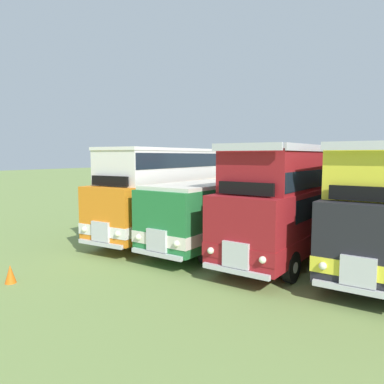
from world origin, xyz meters
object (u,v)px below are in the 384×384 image
(bus_second_in_row, at_px, (230,206))
(cone_mid_row, at_px, (10,274))
(bus_first_in_row, at_px, (173,188))
(bus_third_in_row, at_px, (296,198))

(bus_second_in_row, relative_size, cone_mid_row, 17.74)
(cone_mid_row, bearing_deg, bus_second_in_row, 69.95)
(bus_first_in_row, bearing_deg, cone_mid_row, -89.86)
(bus_first_in_row, relative_size, bus_third_in_row, 1.03)
(bus_first_in_row, distance_m, bus_second_in_row, 3.37)
(bus_first_in_row, relative_size, cone_mid_row, 17.41)
(bus_second_in_row, bearing_deg, bus_third_in_row, -6.19)
(cone_mid_row, bearing_deg, bus_third_in_row, 52.68)
(bus_second_in_row, bearing_deg, bus_first_in_row, -178.44)
(bus_second_in_row, distance_m, bus_third_in_row, 3.37)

